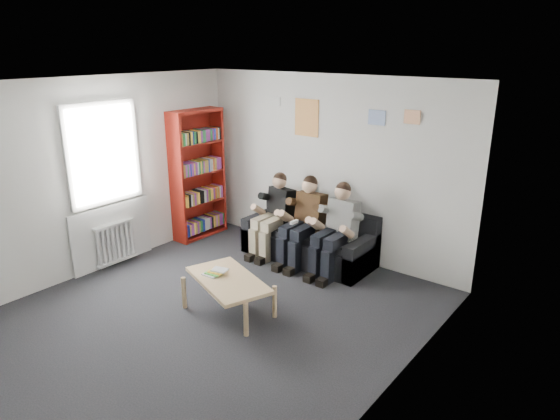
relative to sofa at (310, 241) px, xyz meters
name	(u,v)px	position (x,y,z in m)	size (l,w,h in m)	color
room_shell	(206,209)	(0.05, -2.12, 1.07)	(5.00, 5.00, 5.00)	black
sofa	(310,241)	(0.00, 0.00, 0.00)	(1.98, 0.81, 0.77)	black
bookshelf	(198,175)	(-2.01, -0.33, 0.78)	(0.32, 0.95, 2.11)	maroon
coffee_table	(228,283)	(0.15, -1.92, 0.12)	(1.13, 0.62, 0.45)	tan
game_cases	(215,272)	(-0.04, -1.94, 0.20)	(0.25, 0.23, 0.06)	silver
person_left	(273,215)	(-0.55, -0.19, 0.34)	(0.39, 0.84, 1.26)	black
person_middle	(302,222)	(0.00, -0.19, 0.36)	(0.41, 0.88, 1.29)	#493018
person_right	(335,231)	(0.55, -0.19, 0.36)	(0.41, 0.88, 1.29)	white
radiator	(116,242)	(-2.10, -1.92, 0.07)	(0.10, 0.64, 0.60)	white
window	(108,197)	(-2.17, -1.92, 0.75)	(0.05, 1.30, 2.36)	white
poster_large	(307,118)	(-0.35, 0.37, 1.77)	(0.42, 0.01, 0.55)	#D8C44C
poster_blue	(377,118)	(0.80, 0.37, 1.87)	(0.25, 0.01, 0.20)	#417BDF
poster_pink	(412,117)	(1.30, 0.37, 1.92)	(0.22, 0.01, 0.18)	#DA448E
poster_sign	(275,101)	(-0.95, 0.37, 1.97)	(0.20, 0.01, 0.14)	white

